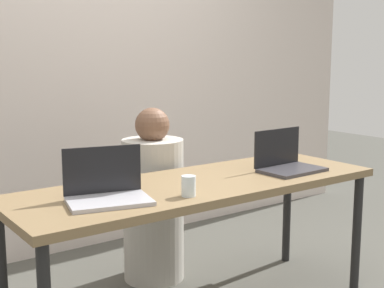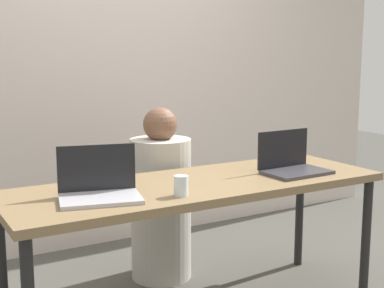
{
  "view_description": "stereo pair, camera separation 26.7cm",
  "coord_description": "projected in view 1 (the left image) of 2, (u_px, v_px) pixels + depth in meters",
  "views": [
    {
      "loc": [
        -1.55,
        -2.08,
        1.33
      ],
      "look_at": [
        0.0,
        0.06,
        0.89
      ],
      "focal_mm": 50.0,
      "sensor_mm": 36.0,
      "label": 1
    },
    {
      "loc": [
        -1.32,
        -2.22,
        1.33
      ],
      "look_at": [
        0.0,
        0.06,
        0.89
      ],
      "focal_mm": 50.0,
      "sensor_mm": 36.0,
      "label": 2
    }
  ],
  "objects": [
    {
      "name": "laptop_front_left",
      "position": [
        107.0,
        190.0,
        2.29
      ],
      "size": [
        0.39,
        0.31,
        0.23
      ],
      "rotation": [
        0.0,
        0.0,
        -0.24
      ],
      "color": "#B2B0B8",
      "rests_on": "desk"
    },
    {
      "name": "person_at_center",
      "position": [
        153.0,
        204.0,
        3.17
      ],
      "size": [
        0.42,
        0.42,
        1.03
      ],
      "rotation": [
        0.0,
        0.0,
        3.33
      ],
      "color": "#B9B4A9",
      "rests_on": "ground"
    },
    {
      "name": "laptop_front_right",
      "position": [
        287.0,
        162.0,
        2.9
      ],
      "size": [
        0.35,
        0.26,
        0.22
      ],
      "rotation": [
        0.0,
        0.0,
        0.03
      ],
      "color": "#39373D",
      "rests_on": "desk"
    },
    {
      "name": "back_wall",
      "position": [
        83.0,
        60.0,
        3.62
      ],
      "size": [
        4.99,
        0.1,
        2.6
      ],
      "primitive_type": "cube",
      "color": "beige",
      "rests_on": "ground"
    },
    {
      "name": "water_glass_left",
      "position": [
        189.0,
        187.0,
        2.37
      ],
      "size": [
        0.07,
        0.07,
        0.09
      ],
      "color": "silver",
      "rests_on": "desk"
    },
    {
      "name": "desk",
      "position": [
        200.0,
        194.0,
        2.67
      ],
      "size": [
        1.92,
        0.64,
        0.71
      ],
      "color": "olive",
      "rests_on": "ground"
    }
  ]
}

